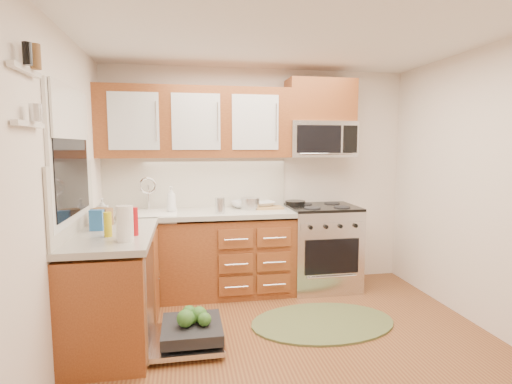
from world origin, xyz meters
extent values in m
plane|color=brown|center=(0.00, 0.00, 0.00)|extent=(3.50, 3.50, 0.00)
plane|color=white|center=(0.00, 0.00, 2.50)|extent=(3.50, 3.50, 0.00)
cube|color=silver|center=(0.00, 1.75, 1.25)|extent=(3.50, 0.04, 2.50)
cube|color=silver|center=(0.00, -1.75, 1.25)|extent=(3.50, 0.04, 2.50)
cube|color=silver|center=(-1.75, 0.00, 1.25)|extent=(0.04, 3.50, 2.50)
cube|color=silver|center=(1.75, 0.00, 1.25)|extent=(0.04, 3.50, 2.50)
cube|color=maroon|center=(-0.73, 1.45, 0.42)|extent=(2.05, 0.60, 0.85)
cube|color=maroon|center=(-1.45, 0.52, 0.42)|extent=(0.60, 1.25, 0.85)
cube|color=#A6A498|center=(-0.72, 1.44, 0.90)|extent=(2.07, 0.64, 0.05)
cube|color=#A6A498|center=(-1.44, 0.53, 0.90)|extent=(0.64, 1.27, 0.05)
cube|color=beige|center=(-0.73, 1.74, 1.21)|extent=(2.05, 0.02, 0.57)
cube|color=beige|center=(-1.74, 0.52, 1.21)|extent=(0.02, 1.25, 0.57)
cube|color=maroon|center=(0.68, 1.57, 2.13)|extent=(0.76, 0.35, 0.47)
cube|color=white|center=(-1.71, 0.50, 1.88)|extent=(0.02, 0.96, 0.40)
cube|color=white|center=(-1.72, -0.35, 2.05)|extent=(0.04, 0.40, 0.03)
cube|color=white|center=(-1.72, -0.35, 1.75)|extent=(0.04, 0.40, 0.03)
cylinder|color=black|center=(0.40, 1.58, 0.97)|extent=(0.28, 0.28, 0.04)
cylinder|color=silver|center=(-0.14, 1.49, 0.99)|extent=(0.24, 0.24, 0.13)
cube|color=tan|center=(0.07, 1.50, 0.94)|extent=(0.31, 0.20, 0.02)
cylinder|color=silver|center=(-0.50, 1.29, 1.01)|extent=(0.13, 0.13, 0.16)
cylinder|color=white|center=(-1.29, 0.18, 1.06)|extent=(0.14, 0.14, 0.27)
cylinder|color=gold|center=(-1.45, 0.36, 1.02)|extent=(0.08, 0.08, 0.19)
cylinder|color=#B10E15|center=(-1.25, 0.37, 1.04)|extent=(0.06, 0.06, 0.22)
cube|color=brown|center=(-1.58, 0.83, 1.00)|extent=(0.19, 0.16, 0.15)
cube|color=#2664B3|center=(-1.58, 0.61, 1.01)|extent=(0.11, 0.08, 0.17)
imported|color=#999999|center=(0.01, 1.60, 0.96)|extent=(0.33, 0.33, 0.07)
imported|color=#999999|center=(-0.21, 1.60, 0.96)|extent=(0.32, 0.32, 0.08)
imported|color=#999999|center=(-0.08, 1.65, 0.97)|extent=(0.16, 0.16, 0.10)
imported|color=#999999|center=(-1.00, 1.46, 1.06)|extent=(0.13, 0.13, 0.27)
imported|color=#999999|center=(-1.62, 1.05, 1.03)|extent=(0.10, 0.10, 0.22)
imported|color=#999999|center=(-1.44, 0.93, 1.00)|extent=(0.14, 0.14, 0.15)
camera|label=1|loc=(-0.85, -2.84, 1.63)|focal=28.00mm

